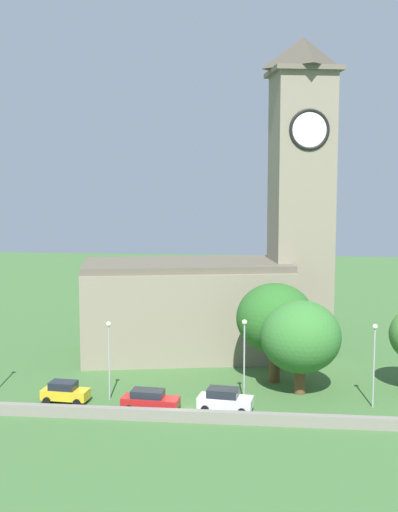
{
  "coord_description": "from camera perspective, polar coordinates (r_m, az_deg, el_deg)",
  "views": [
    {
      "loc": [
        7.06,
        -52.79,
        19.25
      ],
      "look_at": [
        0.43,
        7.85,
        12.16
      ],
      "focal_mm": 46.68,
      "sensor_mm": 36.0,
      "label": 1
    }
  ],
  "objects": [
    {
      "name": "car_white",
      "position": [
        56.65,
        2.22,
        -12.2
      ],
      "size": [
        4.71,
        2.71,
        1.92
      ],
      "color": "silver",
      "rests_on": "ground"
    },
    {
      "name": "car_red",
      "position": [
        57.03,
        -4.24,
        -12.19
      ],
      "size": [
        4.91,
        2.39,
        1.72
      ],
      "color": "red",
      "rests_on": "ground"
    },
    {
      "name": "streetlamp_central",
      "position": [
        57.08,
        3.9,
        -7.92
      ],
      "size": [
        0.44,
        0.44,
        7.44
      ],
      "color": "#9EA0A5",
      "rests_on": "ground"
    },
    {
      "name": "ground_plane",
      "position": [
        70.82,
        0.29,
        -9.14
      ],
      "size": [
        200.0,
        200.0,
        0.0
      ],
      "primitive_type": "plane",
      "color": "#3D6633"
    },
    {
      "name": "tree_churchyard",
      "position": [
        60.47,
        8.7,
        -6.87
      ],
      "size": [
        7.21,
        7.21,
        8.49
      ],
      "color": "brown",
      "rests_on": "ground"
    },
    {
      "name": "streetlamp_east_mid",
      "position": [
        58.31,
        14.79,
        -7.97
      ],
      "size": [
        0.44,
        0.44,
        7.18
      ],
      "color": "#9EA0A5",
      "rests_on": "ground"
    },
    {
      "name": "car_yellow",
      "position": [
        59.78,
        -11.41,
        -11.35
      ],
      "size": [
        4.14,
        2.33,
        1.86
      ],
      "color": "gold",
      "rests_on": "ground"
    },
    {
      "name": "streetlamp_west_mid",
      "position": [
        58.9,
        -7.73,
        -7.79
      ],
      "size": [
        0.44,
        0.44,
        6.95
      ],
      "color": "#9EA0A5",
      "rests_on": "ground"
    },
    {
      "name": "quay_barrier",
      "position": [
        54.55,
        -1.63,
        -13.51
      ],
      "size": [
        52.01,
        0.7,
        0.94
      ],
      "primitive_type": "cube",
      "color": "gray",
      "rests_on": "ground"
    },
    {
      "name": "church",
      "position": [
        73.03,
        2.27,
        -1.18
      ],
      "size": [
        28.64,
        15.69,
        34.31
      ],
      "color": "gray",
      "rests_on": "ground"
    },
    {
      "name": "tree_by_tower",
      "position": [
        63.45,
        6.54,
        -5.34
      ],
      "size": [
        7.35,
        7.35,
        9.5
      ],
      "color": "brown",
      "rests_on": "ground"
    }
  ]
}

